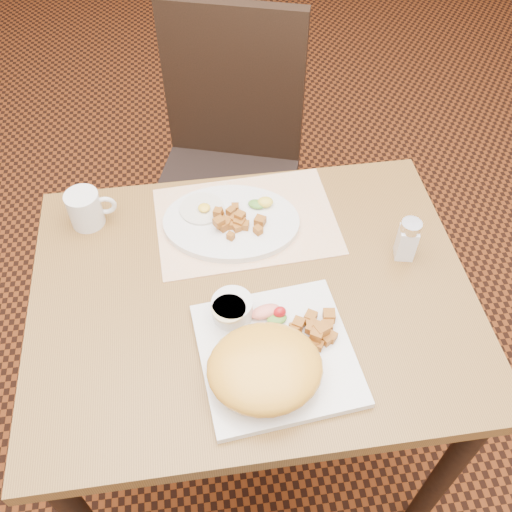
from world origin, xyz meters
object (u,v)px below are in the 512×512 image
object	(u,v)px
chair_far	(228,157)
plate_oval	(231,222)
table	(253,321)
salt_shaker	(407,239)
plate_square	(277,354)
coffee_mug	(86,209)

from	to	relation	value
chair_far	plate_oval	world-z (taller)	chair_far
table	chair_far	distance (m)	0.68
plate_oval	salt_shaker	distance (m)	0.38
table	plate_square	size ratio (longest dim) A/B	3.21
plate_square	salt_shaker	distance (m)	0.37
table	salt_shaker	world-z (taller)	salt_shaker
plate_oval	salt_shaker	world-z (taller)	salt_shaker
table	plate_oval	size ratio (longest dim) A/B	2.96
plate_square	plate_oval	xyz separation A→B (m)	(-0.05, 0.34, 0.00)
chair_far	salt_shaker	distance (m)	0.74
table	coffee_mug	distance (m)	0.44
salt_shaker	table	bearing A→B (deg)	-171.42
table	salt_shaker	bearing A→B (deg)	8.58
plate_square	salt_shaker	size ratio (longest dim) A/B	2.80
coffee_mug	plate_square	bearing A→B (deg)	-47.92
plate_square	coffee_mug	world-z (taller)	coffee_mug
table	coffee_mug	world-z (taller)	coffee_mug
plate_square	salt_shaker	bearing A→B (deg)	33.69
plate_oval	coffee_mug	world-z (taller)	coffee_mug
salt_shaker	coffee_mug	distance (m)	0.70
chair_far	plate_oval	xyz separation A→B (m)	(-0.04, -0.48, 0.22)
table	plate_square	bearing A→B (deg)	-81.19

